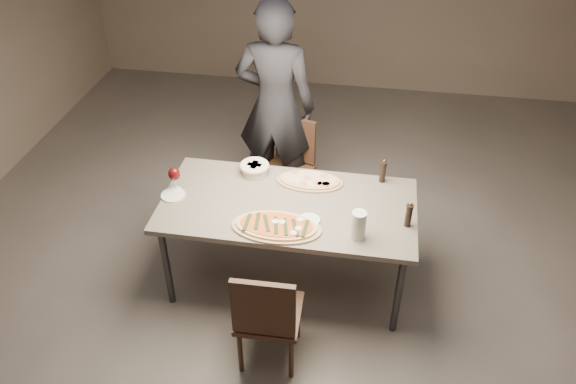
% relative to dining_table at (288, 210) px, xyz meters
% --- Properties ---
extents(room, '(7.00, 7.00, 7.00)m').
position_rel_dining_table_xyz_m(room, '(0.00, 0.00, 0.71)').
color(room, '#5E5751').
rests_on(room, ground).
extents(dining_table, '(1.80, 0.90, 0.75)m').
position_rel_dining_table_xyz_m(dining_table, '(0.00, 0.00, 0.00)').
color(dining_table, '#6F665B').
rests_on(dining_table, ground).
extents(zucchini_pizza, '(0.61, 0.34, 0.05)m').
position_rel_dining_table_xyz_m(zucchini_pizza, '(-0.03, -0.28, 0.07)').
color(zucchini_pizza, tan).
rests_on(zucchini_pizza, dining_table).
extents(ham_pizza, '(0.49, 0.27, 0.04)m').
position_rel_dining_table_xyz_m(ham_pizza, '(0.12, 0.28, 0.07)').
color(ham_pizza, tan).
rests_on(ham_pizza, dining_table).
extents(bread_basket, '(0.22, 0.22, 0.08)m').
position_rel_dining_table_xyz_m(bread_basket, '(-0.31, 0.34, 0.10)').
color(bread_basket, beige).
rests_on(bread_basket, dining_table).
extents(oil_dish, '(0.15, 0.15, 0.02)m').
position_rel_dining_table_xyz_m(oil_dish, '(0.18, -0.17, 0.07)').
color(oil_dish, white).
rests_on(oil_dish, dining_table).
extents(pepper_mill_left, '(0.05, 0.05, 0.19)m').
position_rel_dining_table_xyz_m(pepper_mill_left, '(0.83, -0.11, 0.15)').
color(pepper_mill_left, black).
rests_on(pepper_mill_left, dining_table).
extents(pepper_mill_right, '(0.05, 0.05, 0.19)m').
position_rel_dining_table_xyz_m(pepper_mill_right, '(0.65, 0.38, 0.15)').
color(pepper_mill_right, black).
rests_on(pepper_mill_right, dining_table).
extents(carafe, '(0.10, 0.10, 0.20)m').
position_rel_dining_table_xyz_m(carafe, '(0.51, -0.28, 0.16)').
color(carafe, silver).
rests_on(carafe, dining_table).
extents(wine_glass, '(0.09, 0.09, 0.19)m').
position_rel_dining_table_xyz_m(wine_glass, '(-0.83, 0.02, 0.19)').
color(wine_glass, silver).
rests_on(wine_glass, dining_table).
extents(side_plate, '(0.17, 0.17, 0.01)m').
position_rel_dining_table_xyz_m(side_plate, '(-0.83, -0.05, 0.06)').
color(side_plate, white).
rests_on(side_plate, dining_table).
extents(chair_near, '(0.42, 0.42, 0.86)m').
position_rel_dining_table_xyz_m(chair_near, '(-0.00, -0.79, -0.21)').
color(chair_near, '#3C2619').
rests_on(chair_near, ground).
extents(chair_far, '(0.50, 0.50, 0.84)m').
position_rel_dining_table_xyz_m(chair_far, '(-0.14, 0.97, -0.22)').
color(chair_far, '#3C2619').
rests_on(chair_far, ground).
extents(diner, '(0.71, 0.49, 1.87)m').
position_rel_dining_table_xyz_m(diner, '(-0.28, 1.06, 0.24)').
color(diner, black).
rests_on(diner, ground).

